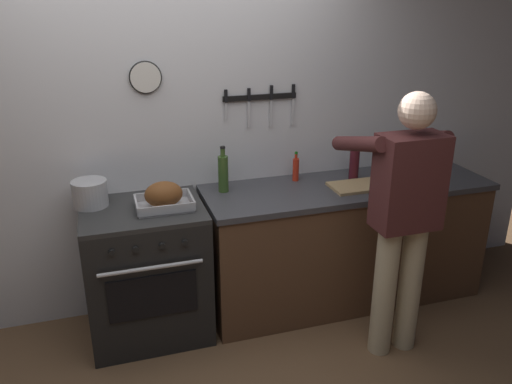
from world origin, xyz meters
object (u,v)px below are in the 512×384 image
at_px(bottle_hot_sauce, 296,169).
at_px(bottle_wine_red, 354,163).
at_px(roasting_pan, 164,197).
at_px(cutting_board, 357,186).
at_px(bottle_soy_sauce, 382,168).
at_px(stove, 147,271).
at_px(person_cook, 404,211).
at_px(bottle_olive_oil, 223,173).
at_px(stock_pot, 90,193).

distance_m(bottle_hot_sauce, bottle_wine_red, 0.42).
distance_m(roasting_pan, cutting_board, 1.31).
bearing_deg(bottle_soy_sauce, stove, -178.36).
height_order(stove, person_cook, person_cook).
bearing_deg(bottle_olive_oil, stock_pot, 179.89).
bearing_deg(bottle_olive_oil, bottle_wine_red, -2.93).
height_order(bottle_soy_sauce, bottle_wine_red, bottle_wine_red).
bearing_deg(person_cook, stove, 60.22).
distance_m(bottle_wine_red, bottle_olive_oil, 0.94).
height_order(bottle_wine_red, bottle_olive_oil, bottle_olive_oil).
distance_m(roasting_pan, bottle_wine_red, 1.37).
xyz_separation_m(stock_pot, cutting_board, (1.75, -0.21, -0.07)).
bearing_deg(bottle_hot_sauce, bottle_wine_red, -14.41).
bearing_deg(bottle_soy_sauce, roasting_pan, -176.72).
bearing_deg(bottle_olive_oil, roasting_pan, -157.95).
height_order(stove, stock_pot, stock_pot).
relative_size(stove, cutting_board, 2.50).
bearing_deg(bottle_olive_oil, bottle_hot_sauce, 5.83).
bearing_deg(bottle_hot_sauce, stock_pot, -177.81).
bearing_deg(bottle_olive_oil, cutting_board, -13.01).
distance_m(cutting_board, bottle_hot_sauce, 0.44).
relative_size(person_cook, bottle_olive_oil, 5.29).
distance_m(roasting_pan, bottle_soy_sauce, 1.57).
xyz_separation_m(stock_pot, bottle_wine_red, (1.80, -0.05, 0.04)).
xyz_separation_m(person_cook, roasting_pan, (-1.33, 0.59, 0.02)).
relative_size(bottle_hot_sauce, bottle_wine_red, 0.70).
xyz_separation_m(roasting_pan, stock_pot, (-0.43, 0.17, 0.01)).
bearing_deg(roasting_pan, bottle_wine_red, 5.13).
bearing_deg(bottle_soy_sauce, bottle_olive_oil, 175.97).
bearing_deg(cutting_board, bottle_hot_sauce, 143.20).
bearing_deg(cutting_board, stock_pot, 173.23).
height_order(bottle_hot_sauce, bottle_wine_red, bottle_wine_red).
bearing_deg(cutting_board, bottle_soy_sauce, 25.68).
bearing_deg(roasting_pan, stock_pot, 158.32).
bearing_deg(cutting_board, roasting_pan, 178.49).
bearing_deg(bottle_wine_red, bottle_soy_sauce, -9.04).
height_order(stove, bottle_wine_red, bottle_wine_red).
xyz_separation_m(cutting_board, bottle_soy_sauce, (0.26, 0.12, 0.07)).
bearing_deg(bottle_soy_sauce, person_cook, -109.78).
height_order(roasting_pan, bottle_soy_sauce, bottle_soy_sauce).
height_order(stock_pot, bottle_olive_oil, bottle_olive_oil).
height_order(cutting_board, bottle_soy_sauce, bottle_soy_sauce).
bearing_deg(roasting_pan, bottle_hot_sauce, 13.21).
distance_m(stove, bottle_olive_oil, 0.82).
bearing_deg(person_cook, bottle_wine_red, -9.58).
height_order(stove, cutting_board, cutting_board).
distance_m(cutting_board, bottle_wine_red, 0.20).
distance_m(roasting_pan, stock_pot, 0.47).
bearing_deg(stock_pot, bottle_soy_sauce, -2.36).
relative_size(roasting_pan, stock_pot, 1.63).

